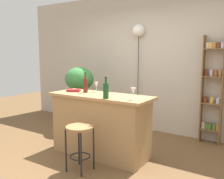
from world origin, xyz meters
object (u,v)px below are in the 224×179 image
at_px(bottle_vinegar, 85,85).
at_px(pendant_globe_light, 139,31).
at_px(wine_glass_left, 133,91).
at_px(potted_plant, 79,82).
at_px(plant_stool, 80,118).
at_px(spice_shelf, 212,89).
at_px(bar_stool, 80,137).
at_px(bottle_sauce_amber, 106,90).
at_px(cookbook, 74,90).
at_px(wine_glass_center, 96,85).

relative_size(bottle_vinegar, pendant_globe_light, 0.15).
height_order(bottle_vinegar, wine_glass_left, bottle_vinegar).
bearing_deg(potted_plant, plant_stool, 90.00).
xyz_separation_m(spice_shelf, pendant_globe_light, (-1.47, 0.04, 1.04)).
bearing_deg(pendant_globe_light, spice_shelf, -1.41).
relative_size(wine_glass_left, pendant_globe_light, 0.08).
xyz_separation_m(spice_shelf, potted_plant, (-2.49, -0.62, 0.03)).
relative_size(bar_stool, bottle_sauce_amber, 2.04).
relative_size(bar_stool, cookbook, 2.96).
xyz_separation_m(spice_shelf, wine_glass_center, (-1.52, -1.33, 0.10)).
bearing_deg(pendant_globe_light, potted_plant, -147.10).
height_order(bar_stool, bottle_vinegar, bottle_vinegar).
distance_m(bar_stool, plant_stool, 1.97).
xyz_separation_m(bottle_sauce_amber, wine_glass_left, (0.36, 0.14, 0.00)).
xyz_separation_m(bar_stool, wine_glass_center, (-0.30, 0.78, 0.60)).
bearing_deg(bottle_sauce_amber, plant_stool, 142.39).
height_order(cookbook, pendant_globe_light, pendant_globe_light).
bearing_deg(plant_stool, wine_glass_left, -28.36).
relative_size(potted_plant, bottle_sauce_amber, 2.82).
relative_size(plant_stool, bottle_sauce_amber, 1.43).
distance_m(wine_glass_center, cookbook, 0.40).
relative_size(bar_stool, spice_shelf, 0.33).
relative_size(plant_stool, bottle_vinegar, 1.35).
distance_m(plant_stool, wine_glass_left, 2.21).
bearing_deg(spice_shelf, pendant_globe_light, 178.59).
bearing_deg(cookbook, wine_glass_left, -33.42).
relative_size(potted_plant, bottle_vinegar, 2.66).
xyz_separation_m(plant_stool, wine_glass_left, (1.80, -0.97, 0.86)).
bearing_deg(wine_glass_center, bottle_sauce_amber, -40.79).
height_order(plant_stool, bottle_sauce_amber, bottle_sauce_amber).
distance_m(spice_shelf, wine_glass_center, 2.02).
bearing_deg(wine_glass_left, spice_shelf, 66.43).
relative_size(bottle_vinegar, cookbook, 1.54).
height_order(spice_shelf, bottle_sauce_amber, spice_shelf).
relative_size(plant_stool, wine_glass_center, 2.67).
xyz_separation_m(wine_glass_left, cookbook, (-1.18, 0.10, -0.10)).
distance_m(spice_shelf, plant_stool, 2.68).
distance_m(bar_stool, cookbook, 1.03).
xyz_separation_m(potted_plant, cookbook, (0.62, -0.87, -0.03)).
xyz_separation_m(plant_stool, pendant_globe_light, (1.02, 0.66, 1.80)).
distance_m(bottle_vinegar, bottle_sauce_amber, 0.64).
distance_m(bar_stool, spice_shelf, 2.49).
bearing_deg(cookbook, plant_stool, 97.14).
bearing_deg(wine_glass_center, pendant_globe_light, 88.00).
bearing_deg(spice_shelf, cookbook, -141.54).
xyz_separation_m(spice_shelf, bottle_vinegar, (-1.64, -1.46, 0.11)).
relative_size(spice_shelf, wine_glass_center, 11.56).
xyz_separation_m(bottle_vinegar, wine_glass_center, (0.12, 0.14, -0.01)).
relative_size(bar_stool, plant_stool, 1.42).
xyz_separation_m(plant_stool, cookbook, (0.62, -0.87, 0.76)).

